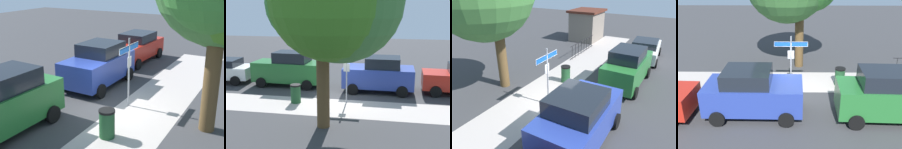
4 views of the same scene
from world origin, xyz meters
TOP-DOWN VIEW (x-y plane):
  - ground_plane at (0.00, 0.00)m, footprint 60.00×60.00m
  - sidewalk_strip at (2.00, 1.30)m, footprint 24.00×2.60m
  - street_sign at (-0.45, 0.40)m, footprint 1.65×0.07m
  - car_blue at (-2.02, -1.98)m, footprint 4.08×2.19m
  - car_green at (3.61, -2.28)m, footprint 4.41×2.10m
  - car_white at (8.42, -2.39)m, footprint 4.41×2.25m
  - iron_fence at (7.53, 2.30)m, footprint 4.23×0.04m
  - utility_shed at (11.65, 3.80)m, footprint 3.41×2.82m
  - trash_bin at (2.16, 0.90)m, footprint 0.55×0.55m

SIDE VIEW (x-z plane):
  - ground_plane at x=0.00m, z-range 0.00..0.00m
  - sidewalk_strip at x=2.00m, z-range 0.00..0.00m
  - trash_bin at x=2.16m, z-range 0.00..0.98m
  - iron_fence at x=7.53m, z-range 0.03..1.10m
  - car_white at x=8.42m, z-range 0.03..1.57m
  - car_blue at x=-2.02m, z-range -0.01..2.06m
  - car_green at x=3.61m, z-range -0.02..2.16m
  - utility_shed at x=11.65m, z-range 0.03..2.93m
  - street_sign at x=-0.45m, z-range 0.55..3.38m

